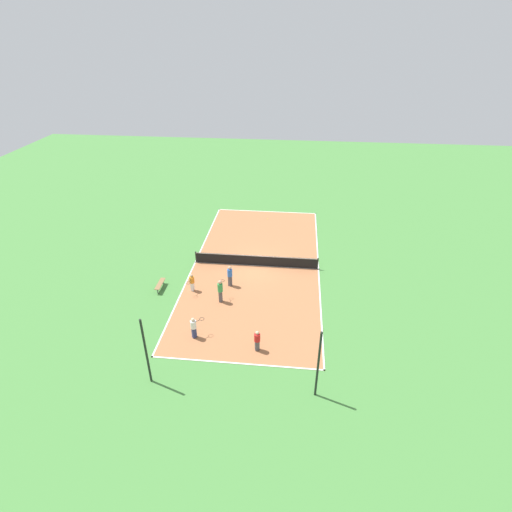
% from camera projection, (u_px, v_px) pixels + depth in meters
% --- Properties ---
extents(ground_plane, '(80.00, 80.00, 0.00)m').
position_uv_depth(ground_plane, '(256.00, 266.00, 31.82)').
color(ground_plane, '#47843D').
extents(court_surface, '(9.99, 21.39, 0.02)m').
position_uv_depth(court_surface, '(256.00, 266.00, 31.81)').
color(court_surface, '#AD6B42').
rests_on(court_surface, ground_plane).
extents(tennis_net, '(9.79, 0.10, 0.97)m').
position_uv_depth(tennis_net, '(256.00, 260.00, 31.56)').
color(tennis_net, black).
rests_on(tennis_net, court_surface).
extents(bench, '(0.36, 1.53, 0.45)m').
position_uv_depth(bench, '(160.00, 284.00, 28.88)').
color(bench, olive).
rests_on(bench, ground_plane).
extents(player_center_orange, '(0.46, 0.97, 1.37)m').
position_uv_depth(player_center_orange, '(192.00, 282.00, 28.45)').
color(player_center_orange, white).
rests_on(player_center_orange, court_surface).
extents(player_near_white, '(0.91, 0.87, 1.48)m').
position_uv_depth(player_near_white, '(194.00, 326.00, 24.13)').
color(player_near_white, navy).
rests_on(player_near_white, court_surface).
extents(player_coach_red, '(0.45, 0.45, 1.41)m').
position_uv_depth(player_coach_red, '(257.00, 340.00, 23.20)').
color(player_coach_red, '#4C4C51').
rests_on(player_coach_red, court_surface).
extents(player_near_blue, '(0.49, 0.49, 1.65)m').
position_uv_depth(player_near_blue, '(230.00, 275.00, 28.91)').
color(player_near_blue, '#4C4C51').
rests_on(player_near_blue, court_surface).
extents(player_far_green, '(0.42, 0.96, 1.74)m').
position_uv_depth(player_far_green, '(220.00, 289.00, 27.20)').
color(player_far_green, '#4C4C51').
rests_on(player_far_green, court_surface).
extents(tennis_ball_right_alley, '(0.07, 0.07, 0.07)m').
position_uv_depth(tennis_ball_right_alley, '(259.00, 260.00, 32.41)').
color(tennis_ball_right_alley, '#CCE033').
rests_on(tennis_ball_right_alley, court_surface).
extents(tennis_ball_near_net, '(0.07, 0.07, 0.07)m').
position_uv_depth(tennis_ball_near_net, '(268.00, 219.00, 39.35)').
color(tennis_ball_near_net, '#CCE033').
rests_on(tennis_ball_near_net, court_surface).
extents(tennis_ball_midcourt, '(0.07, 0.07, 0.07)m').
position_uv_depth(tennis_ball_midcourt, '(251.00, 256.00, 33.04)').
color(tennis_ball_midcourt, '#CCE033').
rests_on(tennis_ball_midcourt, court_surface).
extents(fence_post_back_left, '(0.12, 0.12, 4.24)m').
position_uv_depth(fence_post_back_left, '(318.00, 365.00, 19.71)').
color(fence_post_back_left, black).
rests_on(fence_post_back_left, ground_plane).
extents(fence_post_back_right, '(0.12, 0.12, 4.24)m').
position_uv_depth(fence_post_back_right, '(146.00, 352.00, 20.50)').
color(fence_post_back_right, black).
rests_on(fence_post_back_right, ground_plane).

